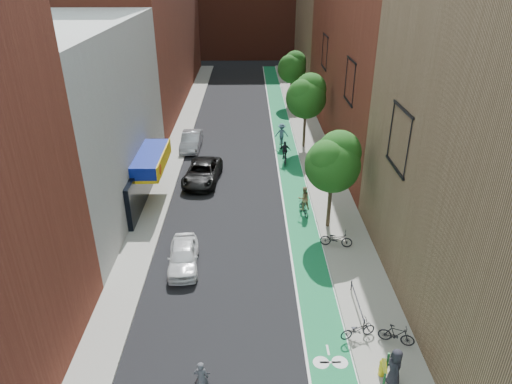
{
  "coord_description": "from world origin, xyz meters",
  "views": [
    {
      "loc": [
        0.58,
        -14.97,
        15.3
      ],
      "look_at": [
        1.05,
        12.18,
        1.5
      ],
      "focal_mm": 32.0,
      "sensor_mm": 36.0,
      "label": 1
    }
  ],
  "objects_px": {
    "parked_car_black": "(202,173)",
    "pedestrian": "(395,368)",
    "parked_car_silver": "(191,141)",
    "fire_hydrant": "(382,367)",
    "cyclist_lane_near": "(304,203)",
    "cyclist_lane_far": "(282,136)",
    "parked_car_white": "(183,256)",
    "cyclist_lane_mid": "(285,155)"
  },
  "relations": [
    {
      "from": "parked_car_silver",
      "to": "cyclist_lane_mid",
      "type": "distance_m",
      "value": 8.95
    },
    {
      "from": "pedestrian",
      "to": "cyclist_lane_near",
      "type": "bearing_deg",
      "value": -171.62
    },
    {
      "from": "cyclist_lane_near",
      "to": "cyclist_lane_far",
      "type": "xyz_separation_m",
      "value": [
        -0.64,
        12.49,
        0.15
      ]
    },
    {
      "from": "parked_car_white",
      "to": "cyclist_lane_far",
      "type": "xyz_separation_m",
      "value": [
        6.69,
        18.26,
        0.34
      ]
    },
    {
      "from": "parked_car_black",
      "to": "pedestrian",
      "type": "bearing_deg",
      "value": -58.36
    },
    {
      "from": "cyclist_lane_near",
      "to": "cyclist_lane_mid",
      "type": "relative_size",
      "value": 1.03
    },
    {
      "from": "cyclist_lane_near",
      "to": "cyclist_lane_far",
      "type": "distance_m",
      "value": 12.5
    },
    {
      "from": "cyclist_lane_near",
      "to": "cyclist_lane_far",
      "type": "relative_size",
      "value": 0.91
    },
    {
      "from": "cyclist_lane_near",
      "to": "pedestrian",
      "type": "height_order",
      "value": "cyclist_lane_near"
    },
    {
      "from": "parked_car_black",
      "to": "pedestrian",
      "type": "relative_size",
      "value": 3.08
    },
    {
      "from": "parked_car_white",
      "to": "cyclist_lane_far",
      "type": "bearing_deg",
      "value": 65.7
    },
    {
      "from": "cyclist_lane_far",
      "to": "parked_car_silver",
      "type": "bearing_deg",
      "value": 6.83
    },
    {
      "from": "parked_car_black",
      "to": "parked_car_silver",
      "type": "height_order",
      "value": "parked_car_silver"
    },
    {
      "from": "parked_car_white",
      "to": "cyclist_lane_near",
      "type": "xyz_separation_m",
      "value": [
        7.33,
        5.78,
        0.18
      ]
    },
    {
      "from": "parked_car_white",
      "to": "cyclist_lane_mid",
      "type": "relative_size",
      "value": 2.06
    },
    {
      "from": "cyclist_lane_far",
      "to": "pedestrian",
      "type": "bearing_deg",
      "value": 100.54
    },
    {
      "from": "cyclist_lane_mid",
      "to": "fire_hydrant",
      "type": "distance_m",
      "value": 22.37
    },
    {
      "from": "parked_car_white",
      "to": "pedestrian",
      "type": "relative_size",
      "value": 2.3
    },
    {
      "from": "parked_car_white",
      "to": "fire_hydrant",
      "type": "xyz_separation_m",
      "value": [
        9.03,
        -7.82,
        -0.11
      ]
    },
    {
      "from": "parked_car_black",
      "to": "cyclist_lane_mid",
      "type": "bearing_deg",
      "value": 33.18
    },
    {
      "from": "parked_car_black",
      "to": "cyclist_lane_near",
      "type": "height_order",
      "value": "cyclist_lane_near"
    },
    {
      "from": "parked_car_silver",
      "to": "pedestrian",
      "type": "bearing_deg",
      "value": -66.11
    },
    {
      "from": "pedestrian",
      "to": "fire_hydrant",
      "type": "bearing_deg",
      "value": -142.32
    },
    {
      "from": "pedestrian",
      "to": "fire_hydrant",
      "type": "height_order",
      "value": "pedestrian"
    },
    {
      "from": "cyclist_lane_mid",
      "to": "cyclist_lane_far",
      "type": "bearing_deg",
      "value": -86.91
    },
    {
      "from": "cyclist_lane_far",
      "to": "pedestrian",
      "type": "xyz_separation_m",
      "value": [
        2.67,
        -26.51,
        0.0
      ]
    },
    {
      "from": "parked_car_white",
      "to": "cyclist_lane_far",
      "type": "distance_m",
      "value": 19.45
    },
    {
      "from": "cyclist_lane_far",
      "to": "fire_hydrant",
      "type": "height_order",
      "value": "cyclist_lane_far"
    },
    {
      "from": "cyclist_lane_near",
      "to": "cyclist_lane_far",
      "type": "bearing_deg",
      "value": -101.29
    },
    {
      "from": "parked_car_black",
      "to": "cyclist_lane_near",
      "type": "xyz_separation_m",
      "value": [
        7.24,
        -5.24,
        0.12
      ]
    },
    {
      "from": "cyclist_lane_mid",
      "to": "parked_car_white",
      "type": "bearing_deg",
      "value": 67.86
    },
    {
      "from": "cyclist_lane_mid",
      "to": "cyclist_lane_far",
      "type": "distance_m",
      "value": 3.85
    },
    {
      "from": "parked_car_silver",
      "to": "pedestrian",
      "type": "relative_size",
      "value": 2.65
    },
    {
      "from": "cyclist_lane_far",
      "to": "fire_hydrant",
      "type": "distance_m",
      "value": 26.19
    },
    {
      "from": "parked_car_silver",
      "to": "cyclist_lane_mid",
      "type": "relative_size",
      "value": 2.37
    },
    {
      "from": "parked_car_black",
      "to": "cyclist_lane_near",
      "type": "distance_m",
      "value": 8.94
    },
    {
      "from": "cyclist_lane_mid",
      "to": "parked_car_black",
      "type": "bearing_deg",
      "value": 30.04
    },
    {
      "from": "parked_car_silver",
      "to": "pedestrian",
      "type": "distance_m",
      "value": 28.38
    },
    {
      "from": "parked_car_white",
      "to": "parked_car_silver",
      "type": "relative_size",
      "value": 0.87
    },
    {
      "from": "parked_car_silver",
      "to": "fire_hydrant",
      "type": "xyz_separation_m",
      "value": [
        10.54,
        -25.79,
        -0.18
      ]
    },
    {
      "from": "parked_car_silver",
      "to": "pedestrian",
      "type": "xyz_separation_m",
      "value": [
        10.87,
        -26.22,
        0.26
      ]
    },
    {
      "from": "parked_car_white",
      "to": "cyclist_lane_far",
      "type": "relative_size",
      "value": 1.82
    }
  ]
}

